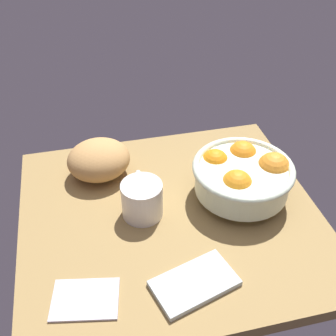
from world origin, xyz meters
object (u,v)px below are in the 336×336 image
at_px(napkin_spare, 196,283).
at_px(mug, 142,199).
at_px(fruit_bowl, 243,175).
at_px(bread_loaf, 99,160).
at_px(napkin_folded, 85,298).

xyz_separation_m(napkin_spare, mug, (-0.06, 0.21, 0.04)).
distance_m(fruit_bowl, bread_loaf, 0.34).
relative_size(fruit_bowl, napkin_spare, 1.47).
bearing_deg(napkin_folded, napkin_spare, -4.00).
distance_m(napkin_folded, napkin_spare, 0.20).
bearing_deg(mug, fruit_bowl, 1.81).
height_order(bread_loaf, napkin_spare, bread_loaf).
height_order(bread_loaf, mug, bread_loaf).
distance_m(fruit_bowl, mug, 0.23).
xyz_separation_m(bread_loaf, napkin_folded, (-0.06, -0.35, -0.04)).
relative_size(fruit_bowl, mug, 1.73).
bearing_deg(napkin_folded, bread_loaf, 79.59).
bearing_deg(bread_loaf, mug, -63.49).
relative_size(bread_loaf, mug, 1.15).
height_order(napkin_folded, mug, mug).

